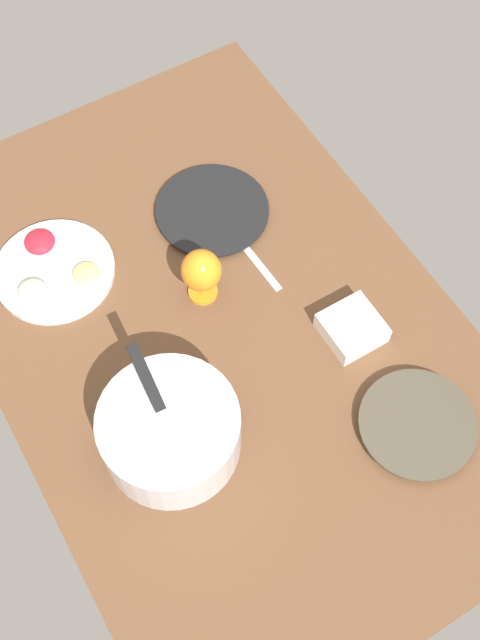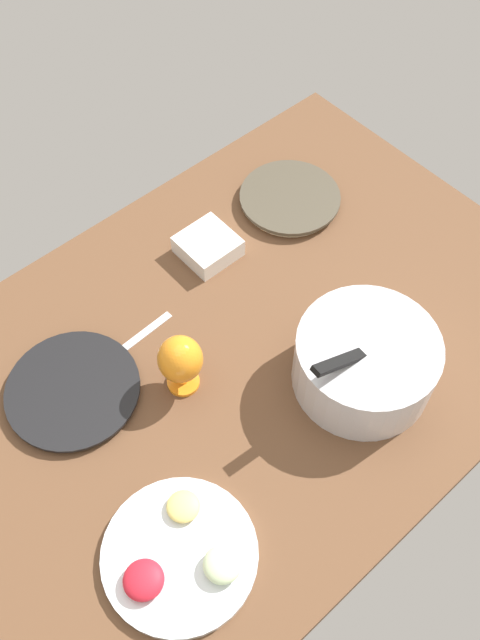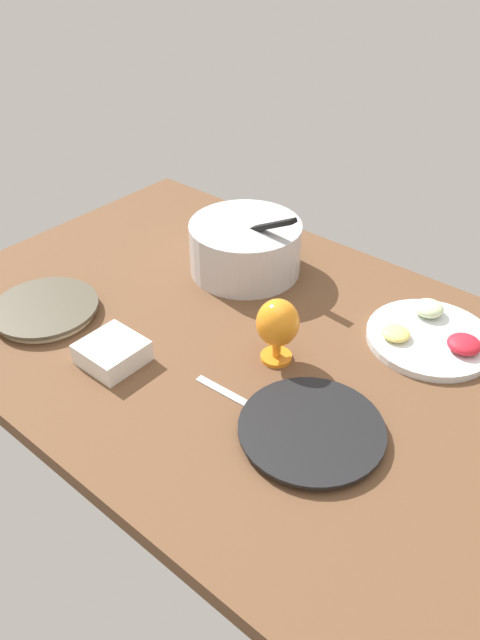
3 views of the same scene
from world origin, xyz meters
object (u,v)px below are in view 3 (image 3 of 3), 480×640
fruit_platter (431,336)px  square_bowl_white (112,351)px  hurricane_glass_orange (278,325)px  mixing_bowl (245,246)px  dinner_plate_right (312,430)px  dinner_plate_left (46,309)px

fruit_platter → square_bowl_white: (-50.90, -52.96, 1.39)cm
hurricane_glass_orange → mixing_bowl: bearing=140.4°
mixing_bowl → fruit_platter: (53.22, 4.08, -6.12)cm
dinner_plate_right → mixing_bowl: size_ratio=0.93×
dinner_plate_left → mixing_bowl: (24.40, 47.89, 6.21)cm
dinner_plate_right → hurricane_glass_orange: hurricane_glass_orange is taller
dinner_plate_right → square_bowl_white: (-46.58, -10.65, 1.75)cm
dinner_plate_left → mixing_bowl: mixing_bowl is taller
mixing_bowl → fruit_platter: mixing_bowl is taller
mixing_bowl → hurricane_glass_orange: mixing_bowl is taller
dinner_plate_left → hurricane_glass_orange: 59.46cm
square_bowl_white → fruit_platter: bearing=46.1°
dinner_plate_left → square_bowl_white: (26.71, -0.98, 1.48)cm
dinner_plate_left → dinner_plate_right: dinner_plate_left is taller
dinner_plate_left → dinner_plate_right: bearing=7.5°
dinner_plate_left → hurricane_glass_orange: (54.06, 23.36, 8.24)cm
dinner_plate_right → mixing_bowl: 62.40cm
fruit_platter → square_bowl_white: size_ratio=2.30×
dinner_plate_right → mixing_bowl: mixing_bowl is taller
dinner_plate_right → mixing_bowl: bearing=142.0°
fruit_platter → hurricane_glass_orange: (-23.56, -28.62, 8.15)cm
dinner_plate_left → square_bowl_white: bearing=-2.1°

